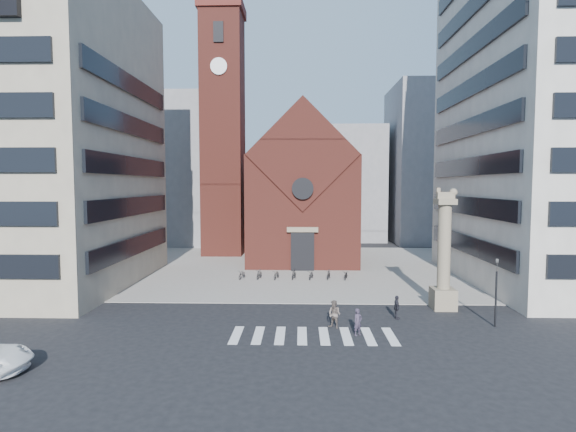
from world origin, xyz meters
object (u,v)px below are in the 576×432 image
(pedestrian_1, at_px, (334,314))
(pedestrian_2, at_px, (397,307))
(traffic_light, at_px, (496,291))
(pedestrian_0, at_px, (358,322))
(lion_column, at_px, (444,261))
(scooter_0, at_px, (242,274))

(pedestrian_1, height_order, pedestrian_2, pedestrian_1)
(traffic_light, bearing_deg, pedestrian_0, -168.29)
(traffic_light, relative_size, pedestrian_0, 2.69)
(traffic_light, relative_size, pedestrian_1, 2.49)
(lion_column, bearing_deg, pedestrian_0, -139.48)
(pedestrian_1, relative_size, scooter_0, 1.11)
(pedestrian_1, bearing_deg, scooter_0, 152.45)
(pedestrian_1, xyz_separation_m, pedestrian_2, (4.26, 2.00, -0.08))
(pedestrian_1, bearing_deg, lion_column, 63.55)
(pedestrian_1, distance_m, pedestrian_2, 4.70)
(lion_column, bearing_deg, traffic_light, -63.54)
(lion_column, relative_size, pedestrian_0, 5.43)
(lion_column, distance_m, scooter_0, 18.68)
(traffic_light, bearing_deg, scooter_0, 142.38)
(lion_column, xyz_separation_m, scooter_0, (-15.71, 9.64, -3.00))
(scooter_0, bearing_deg, pedestrian_2, -32.91)
(lion_column, height_order, scooter_0, lion_column)
(lion_column, distance_m, pedestrian_2, 5.33)
(pedestrian_1, relative_size, pedestrian_2, 1.10)
(pedestrian_2, bearing_deg, scooter_0, 47.38)
(traffic_light, height_order, pedestrian_2, traffic_light)
(pedestrian_0, relative_size, scooter_0, 1.03)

